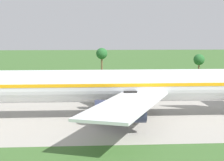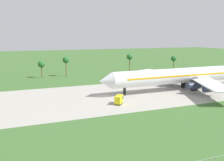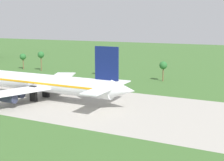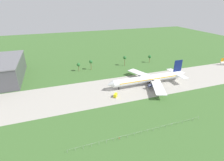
{
  "view_description": "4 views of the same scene",
  "coord_description": "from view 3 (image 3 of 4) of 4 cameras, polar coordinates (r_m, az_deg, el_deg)",
  "views": [
    {
      "loc": [
        28.42,
        -78.67,
        16.17
      ],
      "look_at": [
        34.09,
        -1.75,
        7.01
      ],
      "focal_mm": 65.0,
      "sensor_mm": 36.0,
      "label": 1
    },
    {
      "loc": [
        -30.7,
        -84.73,
        22.24
      ],
      "look_at": [
        2.45,
        -1.75,
        6.01
      ],
      "focal_mm": 40.0,
      "sensor_mm": 36.0,
      "label": 2
    },
    {
      "loc": [
        107.57,
        -86.87,
        27.02
      ],
      "look_at": [
        65.74,
        -1.75,
        9.09
      ],
      "focal_mm": 50.0,
      "sensor_mm": 36.0,
      "label": 3
    },
    {
      "loc": [
        -39.83,
        -120.9,
        67.77
      ],
      "look_at": [
        3.9,
        5.0,
        6.0
      ],
      "focal_mm": 28.0,
      "sensor_mm": 36.0,
      "label": 4
    }
  ],
  "objects": [
    {
      "name": "palm_tree_row",
      "position": [
        163.81,
        -6.33,
        4.01
      ],
      "size": [
        86.75,
        3.6,
        11.31
      ],
      "color": "brown",
      "rests_on": "ground_plane"
    },
    {
      "name": "jet_airliner",
      "position": [
        113.31,
        -13.71,
        -0.32
      ],
      "size": [
        75.93,
        57.16,
        19.58
      ],
      "color": "white",
      "rests_on": "ground_plane"
    }
  ]
}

